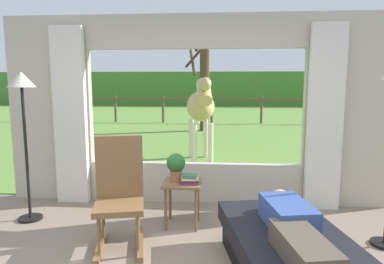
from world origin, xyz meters
TOP-DOWN VIEW (x-y plane):
  - back_wall_with_window at (0.00, 2.26)m, footprint 5.20×0.12m
  - curtain_panel_left at (-1.69, 2.12)m, footprint 0.44×0.10m
  - curtain_panel_right at (1.69, 2.12)m, footprint 0.44×0.10m
  - outdoor_pasture_lawn at (0.00, 13.16)m, footprint 36.00×21.68m
  - distant_hill_ridge at (0.00, 23.00)m, footprint 36.00×2.00m
  - recliner_sofa at (0.93, 0.33)m, footprint 1.20×1.84m
  - reclining_person at (0.93, 0.28)m, footprint 0.45×1.43m
  - rocking_chair at (-0.67, 0.89)m, footprint 0.60×0.76m
  - side_table at (-0.08, 1.42)m, footprint 0.44×0.44m
  - potted_plant at (-0.16, 1.48)m, footprint 0.22×0.22m
  - book_stack at (0.01, 1.36)m, footprint 0.22×0.17m
  - floor_lamp_left at (-1.95, 1.44)m, footprint 0.32×0.32m
  - horse at (-0.05, 4.61)m, footprint 0.75×1.82m
  - pasture_tree at (-0.21, 9.46)m, footprint 1.22×1.28m
  - pasture_fence_line at (0.00, 11.75)m, footprint 16.10×0.10m

SIDE VIEW (x-z plane):
  - outdoor_pasture_lawn at x=0.00m, z-range 0.00..0.02m
  - recliner_sofa at x=0.93m, z-range 0.01..0.43m
  - side_table at x=-0.08m, z-range 0.17..0.69m
  - reclining_person at x=0.93m, z-range 0.41..0.63m
  - rocking_chair at x=-0.67m, z-range -0.01..1.11m
  - book_stack at x=0.01m, z-range 0.52..0.62m
  - potted_plant at x=-0.16m, z-range 0.54..0.86m
  - pasture_fence_line at x=0.00m, z-range 0.19..1.29m
  - horse at x=-0.05m, z-range 0.29..2.02m
  - curtain_panel_left at x=-1.69m, z-range 0.00..2.40m
  - curtain_panel_right at x=1.69m, z-range 0.00..2.40m
  - distant_hill_ridge at x=0.00m, z-range 0.00..2.40m
  - back_wall_with_window at x=0.00m, z-range -0.03..2.52m
  - floor_lamp_left at x=-1.95m, z-range 0.55..2.33m
  - pasture_tree at x=-0.21m, z-range -0.17..3.62m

